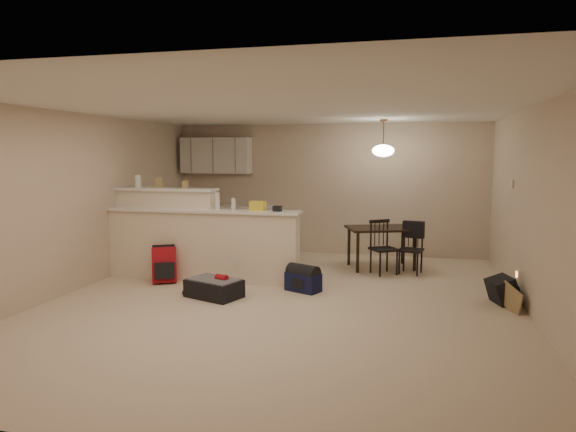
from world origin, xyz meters
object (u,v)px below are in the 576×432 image
(red_backpack, at_px, (164,265))
(dining_chair_far, at_px, (411,249))
(suitcase, at_px, (214,288))
(navy_duffel, at_px, (303,282))
(dining_chair_near, at_px, (384,248))
(dining_table, at_px, (381,232))
(pendant_lamp, at_px, (383,150))
(black_daypack, at_px, (503,291))

(red_backpack, bearing_deg, dining_chair_far, -6.16)
(suitcase, height_order, navy_duffel, navy_duffel)
(dining_chair_far, relative_size, red_backpack, 1.55)
(dining_chair_near, height_order, red_backpack, dining_chair_near)
(dining_table, distance_m, dining_chair_far, 0.62)
(dining_table, bearing_deg, suitcase, -151.99)
(dining_chair_near, xyz_separation_m, navy_duffel, (-1.05, -1.32, -0.30))
(dining_table, distance_m, pendant_lamp, 1.38)
(dining_chair_near, height_order, dining_chair_far, dining_chair_near)
(pendant_lamp, xyz_separation_m, suitcase, (-2.08, -2.36, -1.87))
(pendant_lamp, bearing_deg, dining_table, 71.57)
(dining_chair_near, xyz_separation_m, suitcase, (-2.15, -1.91, -0.32))
(pendant_lamp, xyz_separation_m, dining_chair_near, (0.07, -0.46, -1.55))
(dining_table, relative_size, suitcase, 1.85)
(dining_chair_near, relative_size, navy_duffel, 1.82)
(dining_chair_far, bearing_deg, dining_table, 160.88)
(dining_table, distance_m, red_backpack, 3.60)
(dining_table, height_order, red_backpack, dining_table)
(dining_chair_far, bearing_deg, red_backpack, -143.93)
(pendant_lamp, distance_m, red_backpack, 3.98)
(dining_chair_near, xyz_separation_m, dining_chair_far, (0.42, 0.14, -0.02))
(dining_table, distance_m, black_daypack, 2.47)
(dining_table, bearing_deg, navy_duffel, -139.41)
(pendant_lamp, distance_m, black_daypack, 3.03)
(dining_table, xyz_separation_m, black_daypack, (1.65, -1.78, -0.45))
(dining_chair_far, xyz_separation_m, navy_duffel, (-1.46, -1.46, -0.28))
(dining_table, height_order, dining_chair_far, dining_chair_far)
(dining_table, distance_m, dining_chair_near, 0.50)
(red_backpack, relative_size, black_daypack, 1.41)
(dining_chair_near, distance_m, red_backpack, 3.45)
(red_backpack, bearing_deg, suitcase, -57.81)
(red_backpack, bearing_deg, dining_table, 1.54)
(suitcase, bearing_deg, dining_table, 68.81)
(red_backpack, bearing_deg, pendant_lamp, 1.54)
(dining_table, relative_size, dining_chair_near, 1.50)
(pendant_lamp, xyz_separation_m, navy_duffel, (-0.97, -1.78, -1.86))
(dining_chair_near, distance_m, black_daypack, 2.08)
(pendant_lamp, bearing_deg, dining_chair_near, -81.21)
(dining_chair_near, height_order, navy_duffel, dining_chair_near)
(pendant_lamp, height_order, suitcase, pendant_lamp)
(dining_chair_far, bearing_deg, dining_chair_near, -147.70)
(navy_duffel, bearing_deg, pendant_lamp, 85.99)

